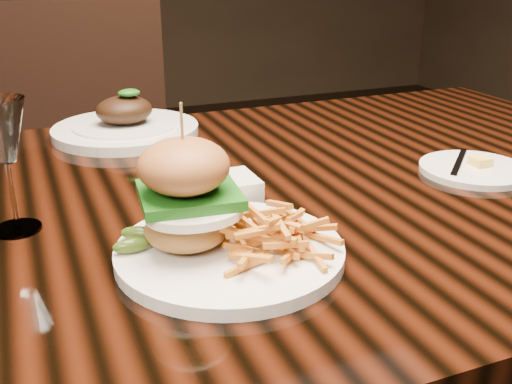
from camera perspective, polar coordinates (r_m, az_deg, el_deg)
name	(u,v)px	position (r m, az deg, el deg)	size (l,w,h in m)	color
dining_table	(225,240)	(0.89, -3.00, -4.55)	(1.60, 0.90, 0.75)	black
burger_plate	(220,222)	(0.66, -3.40, -2.87)	(0.26, 0.26, 0.18)	silver
side_saucer	(474,169)	(0.99, 20.03, 2.08)	(0.17, 0.17, 0.02)	silver
ramekin	(229,190)	(0.82, -2.62, 0.24)	(0.08, 0.08, 0.04)	silver
wine_glass	(3,136)	(0.76, -22.98, 4.91)	(0.06, 0.06, 0.17)	white
far_dish	(126,126)	(1.15, -12.32, 6.15)	(0.27, 0.27, 0.09)	silver
chair_far	(94,156)	(1.74, -15.21, 3.31)	(0.48, 0.49, 0.95)	black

